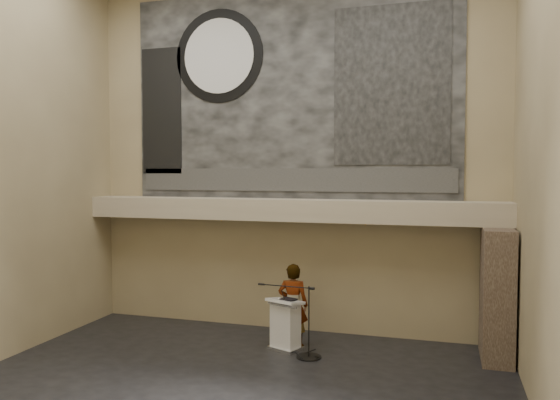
% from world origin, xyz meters
% --- Properties ---
extents(floor, '(10.00, 10.00, 0.00)m').
position_xyz_m(floor, '(0.00, 0.00, 0.00)').
color(floor, black).
rests_on(floor, ground).
extents(wall_back, '(10.00, 0.02, 8.50)m').
position_xyz_m(wall_back, '(0.00, 4.00, 4.25)').
color(wall_back, '#867555').
rests_on(wall_back, floor).
extents(wall_front, '(10.00, 0.02, 8.50)m').
position_xyz_m(wall_front, '(0.00, -4.00, 4.25)').
color(wall_front, '#867555').
rests_on(wall_front, floor).
extents(wall_right, '(0.02, 8.00, 8.50)m').
position_xyz_m(wall_right, '(5.00, 0.00, 4.25)').
color(wall_right, '#867555').
rests_on(wall_right, floor).
extents(soffit, '(10.00, 0.80, 0.50)m').
position_xyz_m(soffit, '(0.00, 3.60, 2.95)').
color(soffit, tan).
rests_on(soffit, wall_back).
extents(sprinkler_left, '(0.04, 0.04, 0.06)m').
position_xyz_m(sprinkler_left, '(-1.60, 3.55, 2.67)').
color(sprinkler_left, '#B2893D').
rests_on(sprinkler_left, soffit).
extents(sprinkler_right, '(0.04, 0.04, 0.06)m').
position_xyz_m(sprinkler_right, '(1.90, 3.55, 2.67)').
color(sprinkler_right, '#B2893D').
rests_on(sprinkler_right, soffit).
extents(banner, '(8.00, 0.05, 5.00)m').
position_xyz_m(banner, '(0.00, 3.97, 5.70)').
color(banner, black).
rests_on(banner, wall_back).
extents(banner_text_strip, '(7.76, 0.02, 0.55)m').
position_xyz_m(banner_text_strip, '(0.00, 3.93, 3.65)').
color(banner_text_strip, '#2F2F2F').
rests_on(banner_text_strip, banner).
extents(banner_clock_rim, '(2.30, 0.02, 2.30)m').
position_xyz_m(banner_clock_rim, '(-1.80, 3.93, 6.70)').
color(banner_clock_rim, black).
rests_on(banner_clock_rim, banner).
extents(banner_clock_face, '(1.84, 0.02, 1.84)m').
position_xyz_m(banner_clock_face, '(-1.80, 3.91, 6.70)').
color(banner_clock_face, silver).
rests_on(banner_clock_face, banner).
extents(banner_building_print, '(2.60, 0.02, 3.60)m').
position_xyz_m(banner_building_print, '(2.40, 3.93, 5.80)').
color(banner_building_print, black).
rests_on(banner_building_print, banner).
extents(banner_brick_print, '(1.10, 0.02, 3.20)m').
position_xyz_m(banner_brick_print, '(-3.40, 3.93, 5.40)').
color(banner_brick_print, black).
rests_on(banner_brick_print, banner).
extents(stone_pier, '(0.60, 1.40, 2.70)m').
position_xyz_m(stone_pier, '(4.65, 3.15, 1.35)').
color(stone_pier, '#413228').
rests_on(stone_pier, floor).
extents(lectern, '(0.86, 0.74, 1.13)m').
position_xyz_m(lectern, '(0.35, 2.43, 0.55)').
color(lectern, silver).
rests_on(lectern, floor).
extents(binder, '(0.38, 0.35, 0.04)m').
position_xyz_m(binder, '(0.43, 2.40, 1.12)').
color(binder, black).
rests_on(binder, lectern).
extents(papers, '(0.21, 0.28, 0.00)m').
position_xyz_m(papers, '(0.27, 2.40, 1.10)').
color(papers, white).
rests_on(papers, lectern).
extents(speaker_person, '(0.70, 0.48, 1.83)m').
position_xyz_m(speaker_person, '(0.44, 2.75, 0.92)').
color(speaker_person, silver).
rests_on(speaker_person, floor).
extents(mic_stand, '(1.38, 0.52, 1.49)m').
position_xyz_m(mic_stand, '(0.91, 2.12, 0.22)').
color(mic_stand, black).
rests_on(mic_stand, floor).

